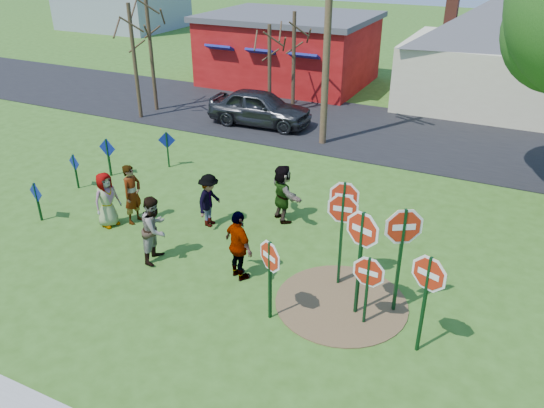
{
  "coord_description": "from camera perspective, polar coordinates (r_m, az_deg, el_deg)",
  "views": [
    {
      "loc": [
        7.52,
        -11.02,
        7.99
      ],
      "look_at": [
        1.85,
        0.6,
        1.37
      ],
      "focal_mm": 35.0,
      "sensor_mm": 36.0,
      "label": 1
    }
  ],
  "objects": [
    {
      "name": "blue_diamond_c",
      "position": [
        20.19,
        -17.24,
        5.28
      ],
      "size": [
        0.72,
        0.07,
        1.45
      ],
      "rotation": [
        0.0,
        0.0,
        0.02
      ],
      "color": "#0E3518",
      "rests_on": "ground"
    },
    {
      "name": "red_building",
      "position": [
        32.37,
        1.86,
        16.37
      ],
      "size": [
        9.4,
        7.69,
        3.9
      ],
      "color": "maroon",
      "rests_on": "ground"
    },
    {
      "name": "blue_diamond_d",
      "position": [
        20.43,
        -11.21,
        6.22
      ],
      "size": [
        0.61,
        0.29,
        1.41
      ],
      "rotation": [
        0.0,
        0.0,
        0.43
      ],
      "color": "#0E3518",
      "rests_on": "ground"
    },
    {
      "name": "blue_diamond_b",
      "position": [
        19.55,
        -20.43,
        3.73
      ],
      "size": [
        0.59,
        0.17,
        1.27
      ],
      "rotation": [
        0.0,
        0.0,
        -0.25
      ],
      "color": "#0E3518",
      "rests_on": "ground"
    },
    {
      "name": "person_b",
      "position": [
        16.6,
        -14.79,
        1.03
      ],
      "size": [
        0.47,
        0.7,
        1.89
      ],
      "primitive_type": "imported",
      "rotation": [
        0.0,
        0.0,
        1.54
      ],
      "color": "#2C7473",
      "rests_on": "ground"
    },
    {
      "name": "bare_tree_mid",
      "position": [
        26.02,
        -14.74,
        16.13
      ],
      "size": [
        1.8,
        1.8,
        5.27
      ],
      "color": "#382819",
      "rests_on": "ground"
    },
    {
      "name": "stop_sign_b",
      "position": [
        12.77,
        7.7,
        -0.34
      ],
      "size": [
        0.97,
        0.19,
        2.95
      ],
      "rotation": [
        0.0,
        0.0,
        0.17
      ],
      "color": "#0E3518",
      "rests_on": "ground"
    },
    {
      "name": "stop_sign_c",
      "position": [
        11.82,
        9.61,
        -3.9
      ],
      "size": [
        1.11,
        0.38,
        2.83
      ],
      "rotation": [
        0.0,
        0.0,
        -0.32
      ],
      "color": "#0E3518",
      "rests_on": "ground"
    },
    {
      "name": "stop_sign_a",
      "position": [
        11.76,
        -0.22,
        -6.42
      ],
      "size": [
        0.89,
        0.5,
        2.18
      ],
      "rotation": [
        0.0,
        0.0,
        -0.5
      ],
      "color": "#0E3518",
      "rests_on": "ground"
    },
    {
      "name": "stop_sign_d",
      "position": [
        12.04,
        13.88,
        -3.31
      ],
      "size": [
        1.02,
        0.64,
        2.87
      ],
      "rotation": [
        0.0,
        0.0,
        0.55
      ],
      "color": "#0E3518",
      "rests_on": "ground"
    },
    {
      "name": "utility_pole",
      "position": [
        21.63,
        6.03,
        18.62
      ],
      "size": [
        2.1,
        1.04,
        9.21
      ],
      "rotation": [
        0.0,
        0.0,
        -0.43
      ],
      "color": "#4C3823",
      "rests_on": "ground"
    },
    {
      "name": "blue_diamond_a",
      "position": [
        17.71,
        -23.97,
        0.66
      ],
      "size": [
        0.65,
        0.16,
        1.29
      ],
      "rotation": [
        0.0,
        0.0,
        -0.21
      ],
      "color": "#0E3518",
      "rests_on": "ground"
    },
    {
      "name": "ground",
      "position": [
        15.55,
        -7.14,
        -4.04
      ],
      "size": [
        120.0,
        120.0,
        0.0
      ],
      "primitive_type": "plane",
      "color": "#345C1A",
      "rests_on": "ground"
    },
    {
      "name": "bare_tree_west",
      "position": [
        27.02,
        -13.12,
        17.81
      ],
      "size": [
        1.8,
        1.8,
        6.08
      ],
      "color": "#382819",
      "rests_on": "ground"
    },
    {
      "name": "person_e",
      "position": [
        13.43,
        -3.59,
        -4.51
      ],
      "size": [
        1.22,
        0.96,
        1.93
      ],
      "primitive_type": "imported",
      "rotation": [
        0.0,
        0.0,
        2.64
      ],
      "color": "#462956",
      "rests_on": "ground"
    },
    {
      "name": "cream_house",
      "position": [
        29.53,
        22.5,
        15.28
      ],
      "size": [
        9.4,
        9.4,
        6.5
      ],
      "color": "beige",
      "rests_on": "ground"
    },
    {
      "name": "person_d",
      "position": [
        16.02,
        -6.76,
        0.39
      ],
      "size": [
        0.68,
        1.11,
        1.67
      ],
      "primitive_type": "imported",
      "rotation": [
        0.0,
        0.0,
        1.62
      ],
      "color": "#37373D",
      "rests_on": "ground"
    },
    {
      "name": "bare_tree_extra",
      "position": [
        26.2,
        -0.27,
        15.55
      ],
      "size": [
        1.8,
        1.8,
        4.23
      ],
      "color": "#382819",
      "rests_on": "ground"
    },
    {
      "name": "stop_sign_g",
      "position": [
        12.82,
        7.56,
        -1.61
      ],
      "size": [
        1.03,
        0.16,
        2.68
      ],
      "rotation": [
        0.0,
        0.0,
        0.14
      ],
      "color": "#0E3518",
      "rests_on": "ground"
    },
    {
      "name": "stop_sign_e",
      "position": [
        11.92,
        10.29,
        -7.73
      ],
      "size": [
        1.0,
        0.08,
        1.9
      ],
      "rotation": [
        0.0,
        0.0,
        -0.06
      ],
      "color": "#0E3518",
      "rests_on": "ground"
    },
    {
      "name": "bare_tree_east",
      "position": [
        26.36,
        2.37,
        16.38
      ],
      "size": [
        1.8,
        1.8,
        4.78
      ],
      "color": "#382819",
      "rests_on": "ground"
    },
    {
      "name": "road",
      "position": [
        25.05,
        7.21,
        8.34
      ],
      "size": [
        120.0,
        7.5,
        0.04
      ],
      "primitive_type": "cube",
      "color": "black",
      "rests_on": "ground"
    },
    {
      "name": "stop_sign_f",
      "position": [
        11.15,
        16.4,
        -8.0
      ],
      "size": [
        1.0,
        0.39,
        2.5
      ],
      "rotation": [
        0.0,
        0.0,
        -0.36
      ],
      "color": "#0E3518",
      "rests_on": "ground"
    },
    {
      "name": "person_a",
      "position": [
        16.65,
        -17.37,
        0.45
      ],
      "size": [
        0.73,
        0.95,
        1.73
      ],
      "primitive_type": "imported",
      "rotation": [
        0.0,
        0.0,
        1.34
      ],
      "color": "#3F468D",
      "rests_on": "ground"
    },
    {
      "name": "suv",
      "position": [
        24.74,
        -1.31,
        10.34
      ],
      "size": [
        4.86,
        2.14,
        1.63
      ],
      "primitive_type": "imported",
      "rotation": [
        0.0,
        0.0,
        1.62
      ],
      "color": "#2E2E33",
      "rests_on": "road"
    },
    {
      "name": "person_f",
      "position": [
        16.17,
        1.16,
        1.17
      ],
      "size": [
        1.64,
        1.53,
        1.84
      ],
      "primitive_type": "imported",
      "rotation": [
        0.0,
        0.0,
        2.42
      ],
      "color": "#255A33",
      "rests_on": "ground"
    },
    {
      "name": "person_c",
      "position": [
        14.51,
        -12.49,
        -2.63
      ],
      "size": [
        0.86,
        1.03,
        1.9
      ],
      "primitive_type": "imported",
      "rotation": [
        0.0,
        0.0,
        1.74
      ],
      "color": "brown",
      "rests_on": "ground"
    },
    {
      "name": "dirt_patch",
      "position": [
        13.16,
        7.45,
        -10.47
      ],
      "size": [
        3.2,
        3.2,
        0.03
      ],
      "primitive_type": "cylinder",
      "color": "brown",
      "rests_on": "ground"
    }
  ]
}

